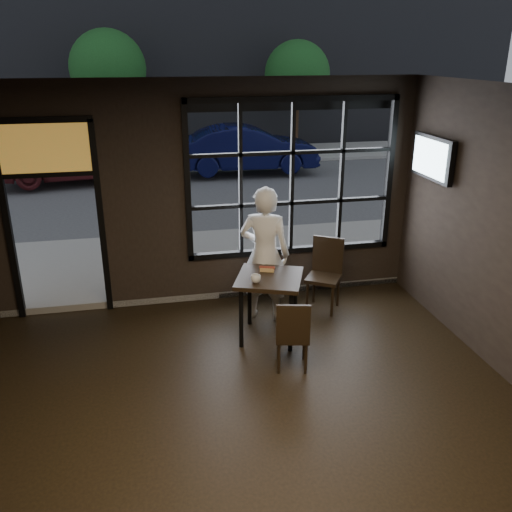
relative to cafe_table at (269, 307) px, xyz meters
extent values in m
cube|color=black|center=(-0.58, -2.21, -0.44)|extent=(6.00, 7.00, 0.02)
cube|color=black|center=(-0.58, -2.21, 2.78)|extent=(6.00, 7.00, 0.02)
cube|color=black|center=(0.62, 1.29, 1.37)|extent=(3.06, 0.12, 2.28)
cube|color=orange|center=(-2.68, 1.29, 1.92)|extent=(1.20, 0.06, 0.70)
cube|color=#545456|center=(-0.58, 21.79, -0.45)|extent=(60.00, 41.00, 0.04)
cube|color=black|center=(0.00, 0.00, 0.00)|extent=(1.03, 1.03, 0.86)
cube|color=black|center=(0.10, -0.75, 0.01)|extent=(0.46, 0.46, 0.89)
cube|color=black|center=(0.94, 0.64, 0.09)|extent=(0.62, 0.62, 1.04)
imported|color=silver|center=(0.07, 0.57, 0.51)|extent=(0.81, 0.68, 1.88)
imported|color=silver|center=(-0.21, -0.15, 0.47)|extent=(0.13, 0.13, 0.10)
cube|color=black|center=(2.35, 0.50, 1.74)|extent=(0.11, 0.99, 0.58)
imported|color=black|center=(1.59, 9.73, 0.35)|extent=(4.17, 1.54, 1.36)
imported|color=#5B1C20|center=(-3.30, 9.59, 0.44)|extent=(4.73, 2.43, 1.54)
cylinder|color=#332114|center=(-2.36, 13.03, 0.69)|extent=(0.20, 0.20, 2.25)
sphere|color=#1E5521|center=(-2.36, 13.03, 2.52)|extent=(2.45, 2.45, 2.45)
cylinder|color=#332114|center=(4.00, 13.00, 0.61)|extent=(0.19, 0.19, 2.08)
sphere|color=#215420|center=(4.00, 13.00, 2.30)|extent=(2.26, 2.26, 2.26)
camera|label=1|loc=(-1.45, -6.10, 3.10)|focal=38.00mm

